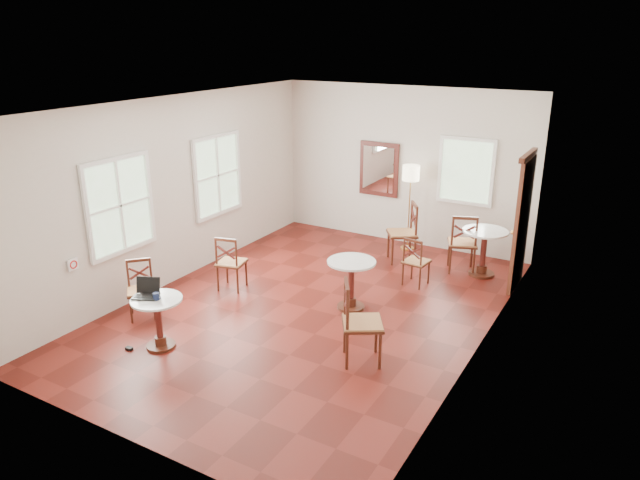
% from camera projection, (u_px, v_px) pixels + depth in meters
% --- Properties ---
extents(ground, '(7.00, 7.00, 0.00)m').
position_uv_depth(ground, '(310.00, 309.00, 8.82)').
color(ground, '#5E1610').
rests_on(ground, ground).
extents(room_shell, '(5.02, 7.02, 3.01)m').
position_uv_depth(room_shell, '(315.00, 181.00, 8.44)').
color(room_shell, beige).
rests_on(room_shell, ground).
extents(cafe_table_near, '(0.66, 0.66, 0.70)m').
position_uv_depth(cafe_table_near, '(158.00, 317.00, 7.61)').
color(cafe_table_near, '#451E11').
rests_on(cafe_table_near, ground).
extents(cafe_table_mid, '(0.72, 0.72, 0.76)m').
position_uv_depth(cafe_table_mid, '(351.00, 279.00, 8.69)').
color(cafe_table_mid, '#451E11').
rests_on(cafe_table_mid, ground).
extents(cafe_table_back, '(0.76, 0.76, 0.80)m').
position_uv_depth(cafe_table_back, '(484.00, 248.00, 9.88)').
color(cafe_table_back, '#451E11').
rests_on(cafe_table_back, ground).
extents(chair_near_a, '(0.50, 0.50, 0.91)m').
position_uv_depth(chair_near_a, '(231.00, 262.00, 9.36)').
color(chair_near_a, '#451E11').
rests_on(chair_near_a, ground).
extents(chair_near_b, '(0.55, 0.55, 0.84)m').
position_uv_depth(chair_near_b, '(141.00, 290.00, 8.45)').
color(chair_near_b, '#451E11').
rests_on(chair_near_b, ground).
extents(chair_mid_a, '(0.42, 0.42, 0.82)m').
position_uv_depth(chair_mid_a, '(416.00, 261.00, 9.52)').
color(chair_mid_a, '#451E11').
rests_on(chair_mid_a, ground).
extents(chair_mid_b, '(0.68, 0.68, 1.07)m').
position_uv_depth(chair_mid_b, '(360.00, 322.00, 7.26)').
color(chair_mid_b, '#451E11').
rests_on(chair_mid_b, ground).
extents(chair_back_a, '(0.62, 0.62, 1.04)m').
position_uv_depth(chair_back_a, '(462.00, 243.00, 10.04)').
color(chair_back_a, '#451E11').
rests_on(chair_back_a, ground).
extents(chair_back_b, '(0.68, 0.68, 1.07)m').
position_uv_depth(chair_back_b, '(404.00, 233.00, 10.50)').
color(chair_back_b, '#451E11').
rests_on(chair_back_b, ground).
extents(floor_lamp, '(0.31, 0.31, 1.62)m').
position_uv_depth(floor_lamp, '(411.00, 179.00, 10.80)').
color(floor_lamp, '#BF8C3F').
rests_on(floor_lamp, ground).
extents(laptop, '(0.39, 0.37, 0.22)m').
position_uv_depth(laptop, '(147.00, 291.00, 7.59)').
color(laptop, black).
rests_on(laptop, cafe_table_near).
extents(mouse, '(0.11, 0.09, 0.04)m').
position_uv_depth(mouse, '(155.00, 297.00, 7.52)').
color(mouse, black).
rests_on(mouse, cafe_table_near).
extents(navy_mug, '(0.12, 0.08, 0.10)m').
position_uv_depth(navy_mug, '(156.00, 296.00, 7.47)').
color(navy_mug, '#101938').
rests_on(navy_mug, cafe_table_near).
extents(water_glass, '(0.06, 0.06, 0.11)m').
position_uv_depth(water_glass, '(139.00, 297.00, 7.44)').
color(water_glass, white).
rests_on(water_glass, cafe_table_near).
extents(power_adapter, '(0.10, 0.06, 0.04)m').
position_uv_depth(power_adapter, '(129.00, 349.00, 7.67)').
color(power_adapter, black).
rests_on(power_adapter, ground).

